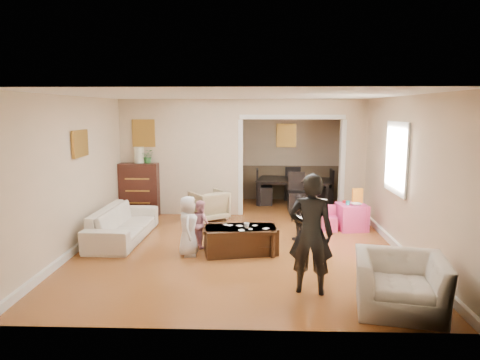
{
  "coord_description": "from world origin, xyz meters",
  "views": [
    {
      "loc": [
        0.27,
        -7.88,
        2.38
      ],
      "look_at": [
        0.0,
        0.2,
        1.05
      ],
      "focal_mm": 32.3,
      "sensor_mm": 36.0,
      "label": 1
    }
  ],
  "objects_px": {
    "dresser": "(140,189)",
    "child_kneel_b": "(201,224)",
    "dining_table": "(294,192)",
    "armchair_front": "(400,284)",
    "sofa": "(123,224)",
    "armchair_back": "(209,205)",
    "table_lamp": "(139,155)",
    "adult_person": "(311,234)",
    "coffee_cup": "(247,225)",
    "play_table": "(352,217)",
    "cyan_cup": "(348,203)",
    "coffee_table": "(241,240)",
    "child_toddler": "(299,217)",
    "child_kneel_a": "(188,226)"
  },
  "relations": [
    {
      "from": "sofa",
      "to": "dining_table",
      "type": "xyz_separation_m",
      "value": [
        3.42,
        3.05,
        0.02
      ]
    },
    {
      "from": "cyan_cup",
      "to": "dresser",
      "type": "bearing_deg",
      "value": 165.4
    },
    {
      "from": "armchair_front",
      "to": "adult_person",
      "type": "distance_m",
      "value": 1.21
    },
    {
      "from": "dresser",
      "to": "play_table",
      "type": "xyz_separation_m",
      "value": [
        4.52,
        -1.1,
        -0.34
      ]
    },
    {
      "from": "table_lamp",
      "to": "play_table",
      "type": "bearing_deg",
      "value": -13.7
    },
    {
      "from": "dresser",
      "to": "coffee_table",
      "type": "distance_m",
      "value": 3.52
    },
    {
      "from": "sofa",
      "to": "armchair_back",
      "type": "distance_m",
      "value": 2.06
    },
    {
      "from": "adult_person",
      "to": "child_kneel_b",
      "type": "xyz_separation_m",
      "value": [
        -1.65,
        1.85,
        -0.38
      ]
    },
    {
      "from": "cyan_cup",
      "to": "dining_table",
      "type": "bearing_deg",
      "value": 110.0
    },
    {
      "from": "coffee_cup",
      "to": "dining_table",
      "type": "xyz_separation_m",
      "value": [
        1.13,
        3.79,
        -0.16
      ]
    },
    {
      "from": "coffee_cup",
      "to": "cyan_cup",
      "type": "xyz_separation_m",
      "value": [
        1.97,
        1.48,
        0.07
      ]
    },
    {
      "from": "sofa",
      "to": "child_kneel_a",
      "type": "xyz_separation_m",
      "value": [
        1.34,
        -0.84,
        0.2
      ]
    },
    {
      "from": "play_table",
      "to": "cyan_cup",
      "type": "xyz_separation_m",
      "value": [
        -0.1,
        -0.05,
        0.3
      ]
    },
    {
      "from": "coffee_cup",
      "to": "play_table",
      "type": "distance_m",
      "value": 2.58
    },
    {
      "from": "cyan_cup",
      "to": "child_kneel_b",
      "type": "distance_m",
      "value": 3.0
    },
    {
      "from": "table_lamp",
      "to": "child_kneel_b",
      "type": "height_order",
      "value": "table_lamp"
    },
    {
      "from": "dresser",
      "to": "child_kneel_b",
      "type": "height_order",
      "value": "dresser"
    },
    {
      "from": "coffee_table",
      "to": "table_lamp",
      "type": "bearing_deg",
      "value": 132.34
    },
    {
      "from": "coffee_cup",
      "to": "adult_person",
      "type": "distance_m",
      "value": 1.75
    },
    {
      "from": "dresser",
      "to": "table_lamp",
      "type": "relative_size",
      "value": 3.3
    },
    {
      "from": "sofa",
      "to": "adult_person",
      "type": "relative_size",
      "value": 1.28
    },
    {
      "from": "child_kneel_a",
      "to": "play_table",
      "type": "bearing_deg",
      "value": -63.35
    },
    {
      "from": "sofa",
      "to": "coffee_cup",
      "type": "height_order",
      "value": "sofa"
    },
    {
      "from": "table_lamp",
      "to": "dining_table",
      "type": "relative_size",
      "value": 0.2
    },
    {
      "from": "dresser",
      "to": "cyan_cup",
      "type": "distance_m",
      "value": 4.57
    },
    {
      "from": "coffee_table",
      "to": "child_toddler",
      "type": "height_order",
      "value": "child_toddler"
    },
    {
      "from": "cyan_cup",
      "to": "armchair_front",
      "type": "bearing_deg",
      "value": -91.8
    },
    {
      "from": "dining_table",
      "to": "armchair_front",
      "type": "bearing_deg",
      "value": -72.39
    },
    {
      "from": "play_table",
      "to": "cyan_cup",
      "type": "height_order",
      "value": "cyan_cup"
    },
    {
      "from": "armchair_back",
      "to": "table_lamp",
      "type": "height_order",
      "value": "table_lamp"
    },
    {
      "from": "coffee_table",
      "to": "coffee_cup",
      "type": "distance_m",
      "value": 0.29
    },
    {
      "from": "armchair_back",
      "to": "dining_table",
      "type": "height_order",
      "value": "same"
    },
    {
      "from": "armchair_back",
      "to": "child_toddler",
      "type": "height_order",
      "value": "child_toddler"
    },
    {
      "from": "cyan_cup",
      "to": "adult_person",
      "type": "height_order",
      "value": "adult_person"
    },
    {
      "from": "armchair_back",
      "to": "child_kneel_a",
      "type": "xyz_separation_m",
      "value": [
        -0.1,
        -2.31,
        0.17
      ]
    },
    {
      "from": "adult_person",
      "to": "armchair_back",
      "type": "bearing_deg",
      "value": -54.31
    },
    {
      "from": "child_kneel_b",
      "to": "adult_person",
      "type": "bearing_deg",
      "value": -169.9
    },
    {
      "from": "child_kneel_a",
      "to": "child_toddler",
      "type": "xyz_separation_m",
      "value": [
        1.9,
        0.9,
        -0.07
      ]
    },
    {
      "from": "armchair_front",
      "to": "cyan_cup",
      "type": "xyz_separation_m",
      "value": [
        0.11,
        3.46,
        0.22
      ]
    },
    {
      "from": "sofa",
      "to": "armchair_front",
      "type": "relative_size",
      "value": 1.98
    },
    {
      "from": "table_lamp",
      "to": "adult_person",
      "type": "bearing_deg",
      "value": -51.31
    },
    {
      "from": "sofa",
      "to": "coffee_cup",
      "type": "distance_m",
      "value": 2.41
    },
    {
      "from": "play_table",
      "to": "child_kneel_b",
      "type": "bearing_deg",
      "value": -157.6
    },
    {
      "from": "coffee_table",
      "to": "child_kneel_a",
      "type": "distance_m",
      "value": 0.91
    },
    {
      "from": "adult_person",
      "to": "child_kneel_b",
      "type": "distance_m",
      "value": 2.51
    },
    {
      "from": "child_kneel_a",
      "to": "coffee_cup",
      "type": "bearing_deg",
      "value": -85.74
    },
    {
      "from": "sofa",
      "to": "dresser",
      "type": "bearing_deg",
      "value": 6.84
    },
    {
      "from": "sofa",
      "to": "child_kneel_a",
      "type": "height_order",
      "value": "child_kneel_a"
    },
    {
      "from": "armchair_back",
      "to": "child_kneel_b",
      "type": "bearing_deg",
      "value": 56.33
    },
    {
      "from": "adult_person",
      "to": "dresser",
      "type": "bearing_deg",
      "value": -40.37
    }
  ]
}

